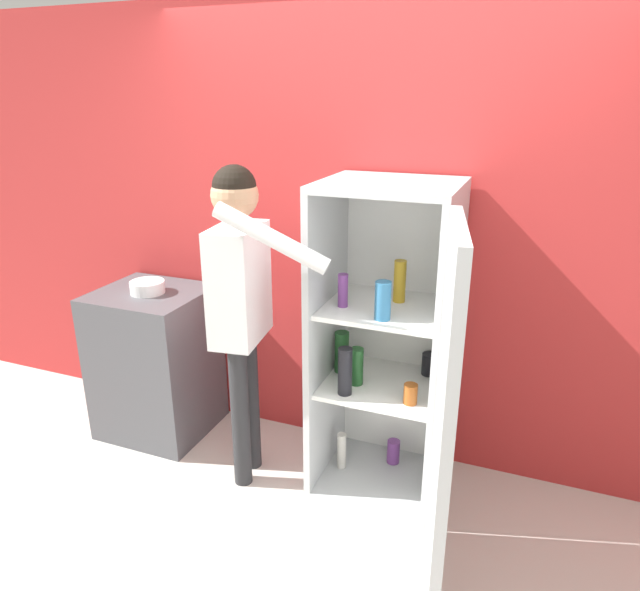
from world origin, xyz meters
TOP-DOWN VIEW (x-y plane):
  - ground_plane at (0.00, 0.00)m, footprint 12.00×12.00m
  - wall_back at (0.00, 0.98)m, footprint 7.00×0.06m
  - refrigerator at (0.26, 0.53)m, footprint 0.83×1.26m
  - person at (-0.54, 0.41)m, footprint 0.69×0.51m
  - counter at (-1.30, 0.63)m, footprint 0.65×0.59m
  - bowl at (-1.29, 0.62)m, footprint 0.20×0.20m

SIDE VIEW (x-z plane):
  - ground_plane at x=0.00m, z-range 0.00..0.00m
  - counter at x=-1.30m, z-range 0.00..0.93m
  - refrigerator at x=0.26m, z-range -0.01..1.67m
  - bowl at x=-1.29m, z-range 0.93..1.01m
  - person at x=-0.54m, z-range 0.27..2.01m
  - wall_back at x=0.00m, z-range 0.00..2.55m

